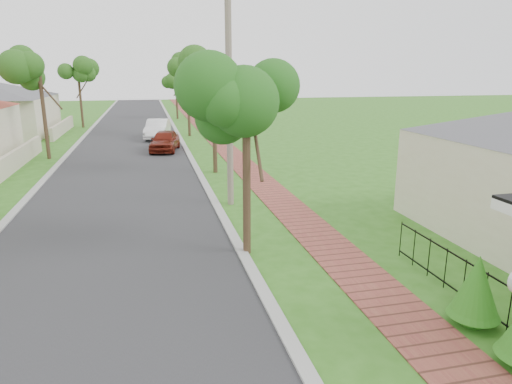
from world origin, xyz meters
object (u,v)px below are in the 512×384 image
object	(u,v)px
parked_car_red	(165,141)
parked_car_white	(158,129)
near_tree	(246,117)
utility_pole	(229,98)

from	to	relation	value
parked_car_red	parked_car_white	size ratio (longest dim) A/B	0.89
near_tree	utility_pole	distance (m)	4.98
parked_car_white	near_tree	xyz separation A→B (m)	(1.80, -23.77, 3.12)
parked_car_red	near_tree	world-z (taller)	near_tree
utility_pole	parked_car_white	bearing A→B (deg)	96.77
parked_car_white	utility_pole	xyz separation A→B (m)	(2.23, -18.81, 3.31)
parked_car_red	near_tree	size ratio (longest dim) A/B	0.81
parked_car_white	utility_pole	world-z (taller)	utility_pole
near_tree	parked_car_red	bearing A→B (deg)	94.81
parked_car_red	near_tree	distance (m)	18.25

